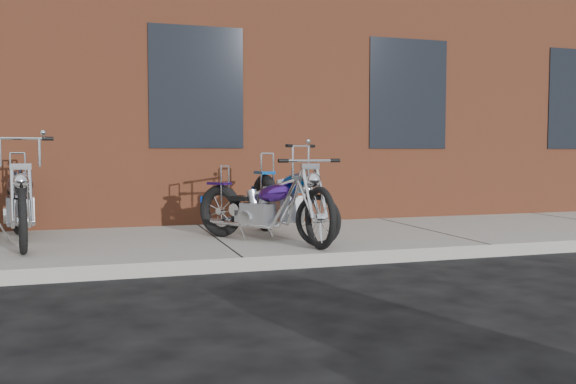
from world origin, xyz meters
name	(u,v)px	position (x,y,z in m)	size (l,w,h in m)	color
ground	(243,272)	(0.00, 0.00, 0.00)	(120.00, 120.00, 0.00)	black
sidewalk	(216,244)	(0.00, 1.50, 0.07)	(22.00, 3.00, 0.15)	gray
building_brick	(162,29)	(0.00, 8.00, 4.00)	(22.00, 10.00, 8.00)	brown
chopper_purple	(263,210)	(0.50, 1.08, 0.53)	(1.39, 1.71, 1.18)	black
chopper_blue	(288,204)	(0.85, 1.18, 0.59)	(0.60, 2.47, 1.07)	black
chopper_third	(20,206)	(-2.32, 1.80, 0.60)	(0.63, 2.48, 1.26)	black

